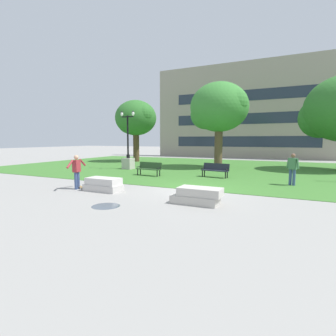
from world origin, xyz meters
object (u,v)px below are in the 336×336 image
Objects in this scene: concrete_block_left at (197,196)px; skateboard at (85,188)px; concrete_block_center at (103,185)px; person_skateboarder at (77,170)px; park_bench_near_right at (215,169)px; park_bench_near_left at (149,168)px; person_bystander_near_lawn at (293,167)px; lamp_post_right at (128,157)px.

skateboard is (-6.02, 0.39, -0.22)m from concrete_block_left.
concrete_block_center is 4.96m from concrete_block_left.
park_bench_near_right is (5.16, 6.94, -0.44)m from person_skateboarder.
concrete_block_center is at bearing -118.40° from park_bench_near_right.
park_bench_near_right is at bearing 14.89° from park_bench_near_left.
park_bench_near_right is at bearing 165.09° from person_bystander_near_lawn.
concrete_block_center is at bearing 6.68° from person_skateboarder.
concrete_block_left is 1.85× the size of skateboard.
concrete_block_left is 1.05× the size of park_bench_near_left.
concrete_block_center is 1.11m from skateboard.
concrete_block_left is 6.88m from person_bystander_near_lawn.
park_bench_near_left is at bearing -165.11° from park_bench_near_right.
lamp_post_right reaches higher than concrete_block_left.
lamp_post_right is (-9.16, 8.82, 0.70)m from concrete_block_left.
person_skateboarder is at bearing 177.40° from concrete_block_left.
concrete_block_center reaches higher than skateboard.
park_bench_near_right is (-1.28, 7.23, 0.23)m from concrete_block_left.
park_bench_near_right is (4.30, 1.14, 0.00)m from park_bench_near_left.
skateboard is at bearing -124.72° from park_bench_near_right.
lamp_post_right reaches higher than person_bystander_near_lawn.
skateboard is at bearing -94.46° from park_bench_near_left.
person_bystander_near_lawn is at bearing 61.46° from concrete_block_left.
lamp_post_right is 12.74m from person_bystander_near_lawn.
person_bystander_near_lawn is (8.21, 5.55, 0.68)m from concrete_block_center.
lamp_post_right is at bearing 116.81° from concrete_block_center.
lamp_post_right reaches higher than park_bench_near_right.
concrete_block_center is 5.66m from park_bench_near_left.
park_bench_near_right is at bearing 100.02° from concrete_block_left.
concrete_block_left is at bearing -47.51° from park_bench_near_left.
concrete_block_left is at bearing -79.98° from park_bench_near_right.
concrete_block_center is at bearing -145.93° from person_bystander_near_lawn.
person_bystander_near_lawn is (4.55, -1.21, 0.44)m from park_bench_near_right.
park_bench_near_right is at bearing 61.60° from concrete_block_center.
person_bystander_near_lawn is (12.43, -2.80, -0.02)m from lamp_post_right.
person_bystander_near_lawn reaches higher than concrete_block_center.
person_skateboarder is at bearing -149.48° from person_bystander_near_lawn.
lamp_post_right is (-3.14, 8.43, 0.92)m from skateboard.
concrete_block_left is at bearing -118.54° from person_bystander_near_lawn.
park_bench_near_left reaches higher than concrete_block_left.
skateboard is 0.22× the size of lamp_post_right.
park_bench_near_right is at bearing -11.41° from lamp_post_right.
person_bystander_near_lawn is at bearing 31.21° from skateboard.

